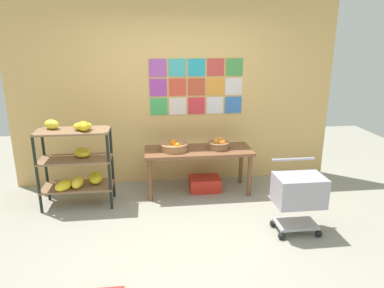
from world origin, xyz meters
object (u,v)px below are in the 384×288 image
(produce_crate_under_table, at_px, (205,184))
(fruit_basket_right, at_px, (219,144))
(display_table, at_px, (198,155))
(fruit_basket_back_left, at_px, (174,146))
(banana_shelf_unit, at_px, (78,160))
(shopping_cart, at_px, (299,193))

(produce_crate_under_table, bearing_deg, fruit_basket_right, -5.39)
(display_table, relative_size, fruit_basket_back_left, 3.80)
(display_table, bearing_deg, fruit_basket_right, 0.15)
(banana_shelf_unit, bearing_deg, produce_crate_under_table, 8.50)
(fruit_basket_back_left, distance_m, fruit_basket_right, 0.63)
(fruit_basket_back_left, bearing_deg, produce_crate_under_table, 2.34)
(produce_crate_under_table, xyz_separation_m, shopping_cart, (0.86, -1.27, 0.39))
(display_table, xyz_separation_m, fruit_basket_back_left, (-0.34, 0.00, 0.15))
(fruit_basket_right, bearing_deg, produce_crate_under_table, 174.61)
(display_table, relative_size, produce_crate_under_table, 3.40)
(display_table, distance_m, fruit_basket_back_left, 0.37)
(banana_shelf_unit, distance_m, display_table, 1.63)
(display_table, distance_m, fruit_basket_right, 0.33)
(display_table, height_order, produce_crate_under_table, display_table)
(fruit_basket_back_left, distance_m, shopping_cart, 1.81)
(display_table, relative_size, fruit_basket_right, 4.82)
(banana_shelf_unit, distance_m, shopping_cart, 2.76)
(fruit_basket_right, bearing_deg, shopping_cart, -61.96)
(shopping_cart, bearing_deg, banana_shelf_unit, 166.77)
(banana_shelf_unit, distance_m, fruit_basket_right, 1.92)
(fruit_basket_back_left, bearing_deg, shopping_cart, -43.88)
(display_table, bearing_deg, fruit_basket_back_left, 179.83)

